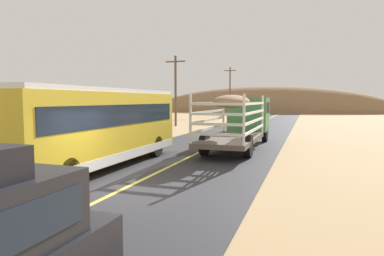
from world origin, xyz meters
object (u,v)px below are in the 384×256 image
object	(u,v)px
bus	(97,125)
power_pole_far	(230,90)
livestock_truck	(243,116)
power_pole_mid	(176,88)

from	to	relation	value
bus	power_pole_far	bearing A→B (deg)	96.18
livestock_truck	power_pole_far	distance (m)	41.21
livestock_truck	bus	distance (m)	9.89
livestock_truck	power_pole_far	xyz separation A→B (m)	(-9.60, 39.97, 2.82)
livestock_truck	power_pole_mid	world-z (taller)	power_pole_mid
livestock_truck	power_pole_far	bearing A→B (deg)	103.51
livestock_truck	power_pole_mid	xyz separation A→B (m)	(-9.60, 13.25, 2.20)
bus	power_pole_far	xyz separation A→B (m)	(-5.29, 48.87, 2.86)
power_pole_mid	power_pole_far	world-z (taller)	power_pole_far
power_pole_mid	power_pole_far	bearing A→B (deg)	90.00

